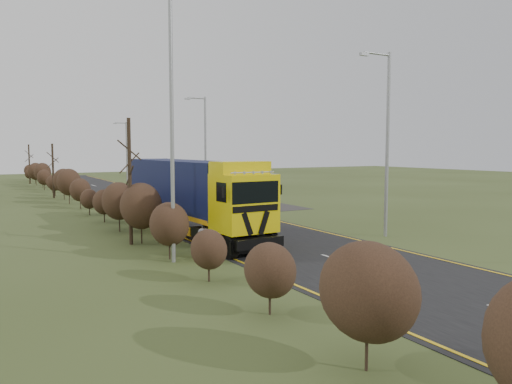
{
  "coord_description": "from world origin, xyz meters",
  "views": [
    {
      "loc": [
        -12.99,
        -19.56,
        4.61
      ],
      "look_at": [
        0.3,
        3.8,
        2.26
      ],
      "focal_mm": 35.0,
      "sensor_mm": 36.0,
      "label": 1
    }
  ],
  "objects": [
    {
      "name": "ground",
      "position": [
        0.0,
        0.0,
        0.0
      ],
      "size": [
        160.0,
        160.0,
        0.0
      ],
      "primitive_type": "plane",
      "color": "#38441D",
      "rests_on": "ground"
    },
    {
      "name": "road",
      "position": [
        0.0,
        10.0,
        0.01
      ],
      "size": [
        8.0,
        120.0,
        0.02
      ],
      "primitive_type": "cube",
      "color": "black",
      "rests_on": "ground"
    },
    {
      "name": "layby",
      "position": [
        6.5,
        20.0,
        0.01
      ],
      "size": [
        6.0,
        18.0,
        0.02
      ],
      "primitive_type": "cube",
      "color": "#292725",
      "rests_on": "ground"
    },
    {
      "name": "lane_markings",
      "position": [
        0.0,
        9.69,
        0.03
      ],
      "size": [
        7.52,
        116.0,
        0.01
      ],
      "color": "yellow",
      "rests_on": "road"
    },
    {
      "name": "hedgerow",
      "position": [
        -6.0,
        7.89,
        1.62
      ],
      "size": [
        2.24,
        102.04,
        6.05
      ],
      "color": "black",
      "rests_on": "ground"
    },
    {
      "name": "lorry",
      "position": [
        -2.8,
        5.34,
        2.3
      ],
      "size": [
        2.92,
        14.61,
        4.05
      ],
      "rotation": [
        0.0,
        0.0,
        0.04
      ],
      "color": "black",
      "rests_on": "ground"
    },
    {
      "name": "car_red_hatchback",
      "position": [
        4.8,
        17.57,
        0.67
      ],
      "size": [
        3.07,
        4.22,
        1.34
      ],
      "primitive_type": "imported",
      "rotation": [
        0.0,
        0.0,
        2.71
      ],
      "color": "#951307",
      "rests_on": "ground"
    },
    {
      "name": "car_blue_sedan",
      "position": [
        6.65,
        19.56,
        0.67
      ],
      "size": [
        2.43,
        4.28,
        1.33
      ],
      "primitive_type": "imported",
      "rotation": [
        0.0,
        0.0,
        2.88
      ],
      "color": "#0D0A38",
      "rests_on": "ground"
    },
    {
      "name": "streetlight_near",
      "position": [
        5.64,
        -0.38,
        5.25
      ],
      "size": [
        2.02,
        0.19,
        9.51
      ],
      "color": "gray",
      "rests_on": "ground"
    },
    {
      "name": "streetlight_mid",
      "position": [
        4.49,
        20.22,
        4.97
      ],
      "size": [
        1.92,
        0.18,
        9.03
      ],
      "color": "gray",
      "rests_on": "ground"
    },
    {
      "name": "streetlight_far",
      "position": [
        4.51,
        45.54,
        4.4
      ],
      "size": [
        1.72,
        0.18,
        8.03
      ],
      "color": "gray",
      "rests_on": "ground"
    },
    {
      "name": "left_pole",
      "position": [
        -6.03,
        -0.55,
        5.28
      ],
      "size": [
        0.16,
        0.16,
        10.56
      ],
      "primitive_type": "cylinder",
      "color": "gray",
      "rests_on": "ground"
    },
    {
      "name": "speed_sign",
      "position": [
        4.2,
        12.97,
        1.5
      ],
      "size": [
        0.6,
        0.1,
        2.17
      ],
      "color": "gray",
      "rests_on": "ground"
    },
    {
      "name": "warning_board",
      "position": [
        5.8,
        21.3,
        1.17
      ],
      "size": [
        0.73,
        0.11,
        1.92
      ],
      "color": "gray",
      "rests_on": "ground"
    }
  ]
}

